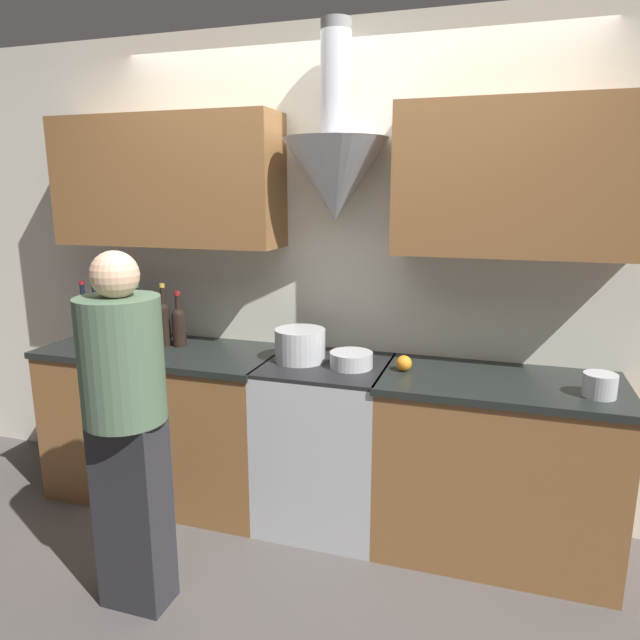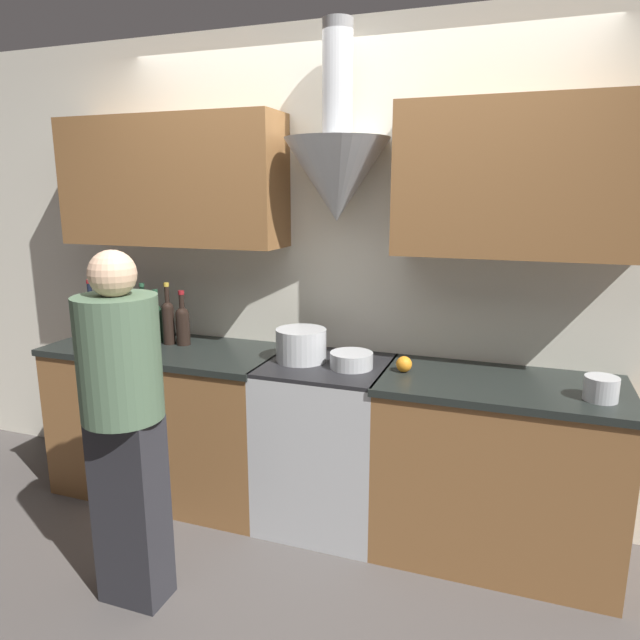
# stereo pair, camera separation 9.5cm
# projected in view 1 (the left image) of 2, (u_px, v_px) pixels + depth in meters

# --- Properties ---
(ground_plane) EXTENTS (12.00, 12.00, 0.00)m
(ground_plane) POSITION_uv_depth(u_px,v_px,m) (308.00, 550.00, 2.84)
(ground_plane) COLOR #4C4744
(wall_back) EXTENTS (8.40, 0.53, 2.60)m
(wall_back) POSITION_uv_depth(u_px,v_px,m) (334.00, 244.00, 3.06)
(wall_back) COLOR silver
(wall_back) RESTS_ON ground_plane
(counter_left) EXTENTS (1.34, 0.62, 0.88)m
(counter_left) POSITION_uv_depth(u_px,v_px,m) (166.00, 421.00, 3.31)
(counter_left) COLOR brown
(counter_left) RESTS_ON ground_plane
(counter_right) EXTENTS (1.13, 0.62, 0.88)m
(counter_right) POSITION_uv_depth(u_px,v_px,m) (495.00, 466.00, 2.77)
(counter_right) COLOR brown
(counter_right) RESTS_ON ground_plane
(stove_range) EXTENTS (0.63, 0.60, 0.88)m
(stove_range) POSITION_uv_depth(u_px,v_px,m) (326.00, 442.00, 3.03)
(stove_range) COLOR #B7BABC
(stove_range) RESTS_ON ground_plane
(wine_bottle_0) EXTENTS (0.07, 0.07, 0.34)m
(wine_bottle_0) POSITION_uv_depth(u_px,v_px,m) (85.00, 315.00, 3.43)
(wine_bottle_0) COLOR black
(wine_bottle_0) RESTS_ON counter_left
(wine_bottle_1) EXTENTS (0.07, 0.07, 0.35)m
(wine_bottle_1) POSITION_uv_depth(u_px,v_px,m) (97.00, 317.00, 3.38)
(wine_bottle_1) COLOR black
(wine_bottle_1) RESTS_ON counter_left
(wine_bottle_2) EXTENTS (0.07, 0.07, 0.37)m
(wine_bottle_2) POSITION_uv_depth(u_px,v_px,m) (109.00, 316.00, 3.35)
(wine_bottle_2) COLOR black
(wine_bottle_2) RESTS_ON counter_left
(wine_bottle_3) EXTENTS (0.08, 0.08, 0.33)m
(wine_bottle_3) POSITION_uv_depth(u_px,v_px,m) (122.00, 320.00, 3.33)
(wine_bottle_3) COLOR black
(wine_bottle_3) RESTS_ON counter_left
(wine_bottle_4) EXTENTS (0.07, 0.07, 0.34)m
(wine_bottle_4) POSITION_uv_depth(u_px,v_px,m) (139.00, 319.00, 3.32)
(wine_bottle_4) COLOR black
(wine_bottle_4) RESTS_ON counter_left
(wine_bottle_5) EXTENTS (0.07, 0.07, 0.31)m
(wine_bottle_5) POSITION_uv_depth(u_px,v_px,m) (152.00, 322.00, 3.29)
(wine_bottle_5) COLOR black
(wine_bottle_5) RESTS_ON counter_left
(wine_bottle_6) EXTENTS (0.07, 0.07, 0.36)m
(wine_bottle_6) POSITION_uv_depth(u_px,v_px,m) (164.00, 321.00, 3.24)
(wine_bottle_6) COLOR black
(wine_bottle_6) RESTS_ON counter_left
(wine_bottle_7) EXTENTS (0.08, 0.08, 0.32)m
(wine_bottle_7) POSITION_uv_depth(u_px,v_px,m) (179.00, 325.00, 3.23)
(wine_bottle_7) COLOR black
(wine_bottle_7) RESTS_ON counter_left
(stock_pot) EXTENTS (0.26, 0.26, 0.17)m
(stock_pot) POSITION_uv_depth(u_px,v_px,m) (300.00, 345.00, 2.96)
(stock_pot) COLOR #B7BABC
(stock_pot) RESTS_ON stove_range
(mixing_bowl) EXTENTS (0.22, 0.22, 0.08)m
(mixing_bowl) POSITION_uv_depth(u_px,v_px,m) (351.00, 360.00, 2.85)
(mixing_bowl) COLOR #B7BABC
(mixing_bowl) RESTS_ON stove_range
(orange_fruit) EXTENTS (0.08, 0.08, 0.08)m
(orange_fruit) POSITION_uv_depth(u_px,v_px,m) (404.00, 363.00, 2.80)
(orange_fruit) COLOR orange
(orange_fruit) RESTS_ON counter_right
(saucepan) EXTENTS (0.14, 0.14, 0.10)m
(saucepan) POSITION_uv_depth(u_px,v_px,m) (600.00, 385.00, 2.44)
(saucepan) COLOR #B7BABC
(saucepan) RESTS_ON counter_right
(person_foreground_left) EXTENTS (0.33, 0.33, 1.53)m
(person_foreground_left) POSITION_uv_depth(u_px,v_px,m) (126.00, 420.00, 2.31)
(person_foreground_left) COLOR #28282D
(person_foreground_left) RESTS_ON ground_plane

